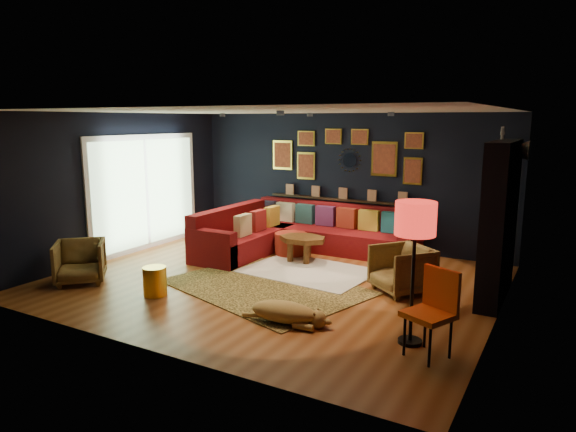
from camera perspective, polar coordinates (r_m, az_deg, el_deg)
The scene contains 20 objects.
floor at distance 8.06m, azimuth -1.63°, elevation -7.24°, with size 6.50×6.50×0.00m, color brown.
room_walls at distance 7.72m, azimuth -1.69°, elevation 4.09°, with size 6.50×6.50×6.50m.
sectional at distance 9.78m, azimuth 0.74°, elevation -2.05°, with size 3.41×2.69×0.86m.
ledge at distance 10.17m, azimuth 6.15°, elevation 1.81°, with size 3.20×0.12×0.04m, color black.
gallery_wall at distance 10.12m, azimuth 6.27°, elevation 6.82°, with size 3.15×0.04×1.02m.
sunburst_mirror at distance 10.08m, azimuth 6.86°, elevation 6.18°, with size 0.47×0.16×0.47m.
fireplace at distance 7.65m, azimuth 22.35°, elevation -1.11°, with size 0.31×1.60×2.20m.
deer_head at distance 8.01m, azimuth 23.66°, elevation 6.74°, with size 0.50×0.28×0.45m.
sliding_door at distance 10.23m, azimuth -15.50°, elevation 2.55°, with size 0.06×2.80×2.20m.
ceiling_spots at distance 8.36m, azimuth 1.16°, elevation 11.24°, with size 3.30×2.50×0.06m.
shag_rug at distance 8.52m, azimuth 2.27°, elevation -6.15°, with size 2.02×1.47×0.03m, color silver.
leopard_rug at distance 7.77m, azimuth -2.50°, elevation -7.86°, with size 2.84×2.03×0.02m, color gold.
coffee_table at distance 9.02m, azimuth 1.61°, elevation -2.84°, with size 0.88×0.68×0.43m.
pouf at distance 9.50m, azimuth 0.31°, elevation -3.06°, with size 0.60×0.60×0.39m, color maroon.
armchair_left at distance 8.51m, azimuth -22.11°, elevation -4.53°, with size 0.70×0.66×0.72m, color #B18339.
armchair_right at distance 7.63m, azimuth 12.54°, elevation -5.56°, with size 0.73×0.69×0.75m, color #B18339.
gold_stool at distance 7.61m, azimuth -14.57°, elevation -7.02°, with size 0.33×0.33×0.42m, color gold.
orange_chair at distance 5.68m, azimuth 15.90°, elevation -9.52°, with size 0.59×0.59×0.94m.
floor_lamp at distance 5.70m, azimuth 13.96°, elevation -0.99°, with size 0.45×0.45×1.61m.
dog at distance 6.40m, azimuth -0.48°, elevation -10.17°, with size 1.16×0.57×0.37m, color #B58D46, non-canonical shape.
Camera 1 is at (3.96, -6.56, 2.48)m, focal length 32.00 mm.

